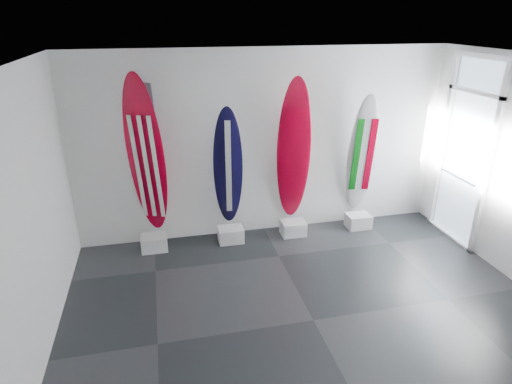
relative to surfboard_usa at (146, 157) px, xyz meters
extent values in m
plane|color=black|center=(1.85, -2.28, -1.49)|extent=(6.00, 6.00, 0.00)
plane|color=white|center=(1.85, -2.28, 1.51)|extent=(6.00, 6.00, 0.00)
plane|color=white|center=(1.85, 0.22, 0.01)|extent=(6.00, 0.00, 6.00)
plane|color=white|center=(-1.15, -2.28, 0.01)|extent=(0.00, 5.00, 5.00)
cube|color=silver|center=(0.00, -0.10, -1.37)|extent=(0.40, 0.30, 0.24)
ellipsoid|color=maroon|center=(0.00, 0.00, 0.00)|extent=(0.69, 0.61, 2.51)
cube|color=silver|center=(1.21, -0.10, -1.37)|extent=(0.40, 0.30, 0.24)
ellipsoid|color=black|center=(1.21, 0.00, -0.26)|extent=(0.51, 0.48, 2.00)
cube|color=silver|center=(2.27, -0.10, -1.37)|extent=(0.40, 0.30, 0.24)
ellipsoid|color=maroon|center=(2.27, 0.00, -0.06)|extent=(0.59, 0.46, 2.39)
cube|color=silver|center=(3.45, -0.10, -1.37)|extent=(0.40, 0.30, 0.24)
ellipsoid|color=silver|center=(3.45, 0.00, -0.21)|extent=(0.53, 0.47, 2.09)
cube|color=silver|center=(-0.60, 0.20, -1.14)|extent=(0.09, 0.02, 0.13)
camera|label=1|loc=(0.21, -6.30, 1.95)|focal=30.55mm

